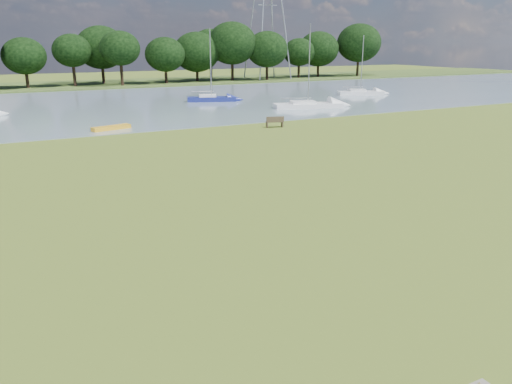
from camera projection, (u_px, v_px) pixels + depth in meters
name	position (u px, v px, depth m)	size (l,w,h in m)	color
ground	(194.00, 222.00, 20.60)	(220.00, 220.00, 0.00)	olive
river	(65.00, 108.00, 56.41)	(220.00, 40.00, 0.10)	gray
far_bank	(42.00, 87.00, 81.99)	(220.00, 20.00, 0.40)	#4C6626
riverbank_bench	(275.00, 122.00, 43.21)	(1.64, 0.87, 0.97)	brown
kayak	(111.00, 128.00, 41.92)	(3.31, 0.77, 0.33)	gold
tree_line	(23.00, 48.00, 75.82)	(137.65, 8.55, 10.34)	black
sailboat_1	(211.00, 97.00, 61.60)	(6.14, 3.52, 8.65)	navy
sailboat_3	(360.00, 91.00, 69.33)	(6.48, 3.79, 7.93)	white
sailboat_4	(307.00, 104.00, 55.72)	(7.93, 4.15, 8.97)	white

